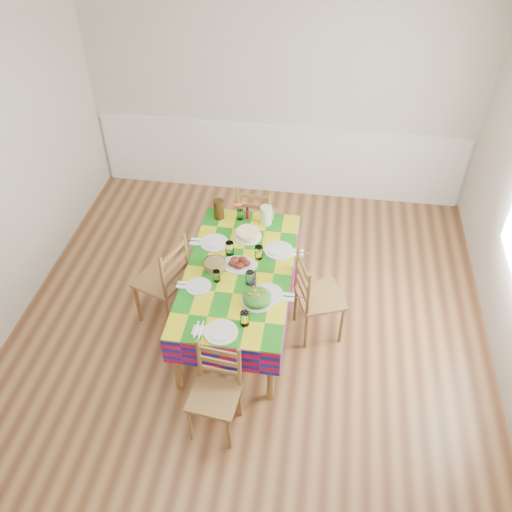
{
  "coord_description": "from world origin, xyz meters",
  "views": [
    {
      "loc": [
        0.56,
        -3.26,
        3.97
      ],
      "look_at": [
        0.06,
        0.13,
        0.95
      ],
      "focal_mm": 38.0,
      "sensor_mm": 36.0,
      "label": 1
    }
  ],
  "objects_px": {
    "chair_left": "(165,280)",
    "chair_right": "(316,297)",
    "green_pitcher": "(266,215)",
    "tea_pitcher": "(219,209)",
    "chair_near": "(216,393)",
    "dining_table": "(239,276)",
    "meat_platter": "(239,263)",
    "chair_far": "(256,218)"
  },
  "relations": [
    {
      "from": "chair_left",
      "to": "chair_right",
      "type": "bearing_deg",
      "value": 109.2
    },
    {
      "from": "green_pitcher",
      "to": "dining_table",
      "type": "bearing_deg",
      "value": -101.95
    },
    {
      "from": "dining_table",
      "to": "chair_far",
      "type": "distance_m",
      "value": 1.12
    },
    {
      "from": "green_pitcher",
      "to": "chair_near",
      "type": "height_order",
      "value": "green_pitcher"
    },
    {
      "from": "tea_pitcher",
      "to": "chair_near",
      "type": "relative_size",
      "value": 0.24
    },
    {
      "from": "tea_pitcher",
      "to": "chair_right",
      "type": "relative_size",
      "value": 0.22
    },
    {
      "from": "meat_platter",
      "to": "green_pitcher",
      "type": "distance_m",
      "value": 0.67
    },
    {
      "from": "dining_table",
      "to": "chair_near",
      "type": "xyz_separation_m",
      "value": [
        0.0,
        -1.11,
        -0.2
      ]
    },
    {
      "from": "dining_table",
      "to": "meat_platter",
      "type": "distance_m",
      "value": 0.12
    },
    {
      "from": "dining_table",
      "to": "green_pitcher",
      "type": "relative_size",
      "value": 9.14
    },
    {
      "from": "green_pitcher",
      "to": "chair_right",
      "type": "bearing_deg",
      "value": -52.67
    },
    {
      "from": "chair_right",
      "to": "chair_far",
      "type": "bearing_deg",
      "value": 11.22
    },
    {
      "from": "chair_left",
      "to": "chair_near",
      "type": "bearing_deg",
      "value": 51.96
    },
    {
      "from": "chair_far",
      "to": "dining_table",
      "type": "bearing_deg",
      "value": 97.24
    },
    {
      "from": "dining_table",
      "to": "chair_right",
      "type": "distance_m",
      "value": 0.72
    },
    {
      "from": "meat_platter",
      "to": "chair_left",
      "type": "distance_m",
      "value": 0.74
    },
    {
      "from": "chair_far",
      "to": "chair_right",
      "type": "height_order",
      "value": "chair_right"
    },
    {
      "from": "chair_right",
      "to": "tea_pitcher",
      "type": "bearing_deg",
      "value": 33.0
    },
    {
      "from": "dining_table",
      "to": "green_pitcher",
      "type": "bearing_deg",
      "value": 78.05
    },
    {
      "from": "dining_table",
      "to": "chair_near",
      "type": "distance_m",
      "value": 1.13
    },
    {
      "from": "chair_near",
      "to": "green_pitcher",
      "type": "bearing_deg",
      "value": 91.59
    },
    {
      "from": "chair_far",
      "to": "chair_right",
      "type": "distance_m",
      "value": 1.33
    },
    {
      "from": "dining_table",
      "to": "green_pitcher",
      "type": "height_order",
      "value": "green_pitcher"
    },
    {
      "from": "green_pitcher",
      "to": "chair_left",
      "type": "height_order",
      "value": "chair_left"
    },
    {
      "from": "chair_near",
      "to": "chair_far",
      "type": "relative_size",
      "value": 0.97
    },
    {
      "from": "meat_platter",
      "to": "chair_left",
      "type": "bearing_deg",
      "value": -173.84
    },
    {
      "from": "chair_far",
      "to": "chair_left",
      "type": "distance_m",
      "value": 1.32
    },
    {
      "from": "dining_table",
      "to": "chair_right",
      "type": "bearing_deg",
      "value": -1.26
    },
    {
      "from": "meat_platter",
      "to": "chair_left",
      "type": "height_order",
      "value": "chair_left"
    },
    {
      "from": "chair_left",
      "to": "chair_right",
      "type": "relative_size",
      "value": 1.03
    },
    {
      "from": "meat_platter",
      "to": "tea_pitcher",
      "type": "bearing_deg",
      "value": 115.26
    },
    {
      "from": "green_pitcher",
      "to": "chair_left",
      "type": "distance_m",
      "value": 1.16
    },
    {
      "from": "meat_platter",
      "to": "chair_far",
      "type": "xyz_separation_m",
      "value": [
        0.0,
        1.05,
        -0.28
      ]
    },
    {
      "from": "meat_platter",
      "to": "green_pitcher",
      "type": "height_order",
      "value": "green_pitcher"
    },
    {
      "from": "chair_right",
      "to": "meat_platter",
      "type": "bearing_deg",
      "value": 62.99
    },
    {
      "from": "chair_near",
      "to": "chair_right",
      "type": "bearing_deg",
      "value": 63.67
    },
    {
      "from": "tea_pitcher",
      "to": "chair_right",
      "type": "height_order",
      "value": "chair_right"
    },
    {
      "from": "tea_pitcher",
      "to": "chair_right",
      "type": "xyz_separation_m",
      "value": [
        1.02,
        -0.75,
        -0.33
      ]
    },
    {
      "from": "meat_platter",
      "to": "chair_right",
      "type": "distance_m",
      "value": 0.76
    },
    {
      "from": "chair_right",
      "to": "dining_table",
      "type": "bearing_deg",
      "value": 67.82
    },
    {
      "from": "meat_platter",
      "to": "chair_left",
      "type": "xyz_separation_m",
      "value": [
        -0.69,
        -0.07,
        -0.24
      ]
    },
    {
      "from": "green_pitcher",
      "to": "tea_pitcher",
      "type": "relative_size",
      "value": 0.95
    }
  ]
}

